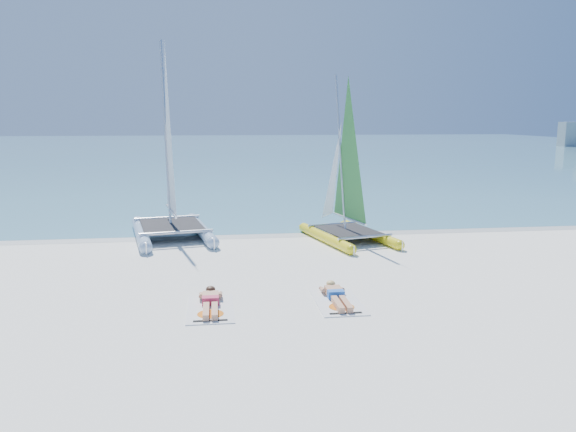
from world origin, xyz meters
name	(u,v)px	position (x,y,z in m)	size (l,w,h in m)	color
ground	(324,275)	(0.00, 0.00, 0.00)	(140.00, 140.00, 0.00)	white
sea	(235,148)	(0.00, 63.00, 0.01)	(140.00, 115.00, 0.01)	#6EA7B8
wet_sand_strip	(295,233)	(0.00, 5.50, 0.00)	(140.00, 1.40, 0.01)	silver
catamaran_blue	(169,177)	(-4.35, 5.54, 2.10)	(3.36, 5.51, 7.02)	#ACC1E2
catamaran_yellow	(343,186)	(1.52, 4.51, 1.81)	(2.95, 4.63, 5.74)	#FFF21A
towel_a	(211,309)	(-2.95, -2.30, 0.01)	(1.00, 1.85, 0.02)	silver
sunbather_a	(211,301)	(-2.95, -2.11, 0.12)	(0.37, 1.73, 0.26)	tan
towel_b	(338,302)	(-0.12, -2.22, 0.01)	(1.00, 1.85, 0.02)	silver
sunbather_b	(336,295)	(-0.12, -2.03, 0.12)	(0.37, 1.73, 0.26)	tan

